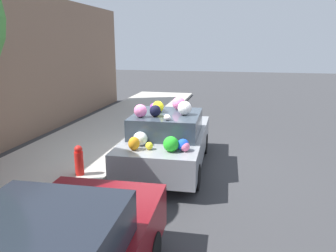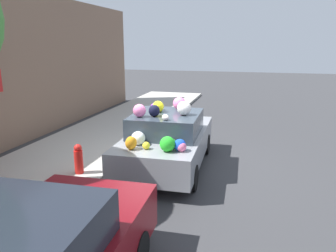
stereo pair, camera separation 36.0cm
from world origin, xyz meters
name	(u,v)px [view 2 (the right image)]	position (x,y,z in m)	size (l,w,h in m)	color
ground_plane	(165,166)	(0.00, 0.00, 0.00)	(60.00, 60.00, 0.00)	#38383A
sidewalk_curb	(71,155)	(0.00, 2.70, 0.06)	(24.00, 3.20, 0.12)	#B2ADA3
fire_hydrant	(79,159)	(-1.24, 1.71, 0.47)	(0.20, 0.20, 0.70)	red
art_car	(168,139)	(-0.05, -0.09, 0.75)	(4.02, 1.94, 1.75)	gray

